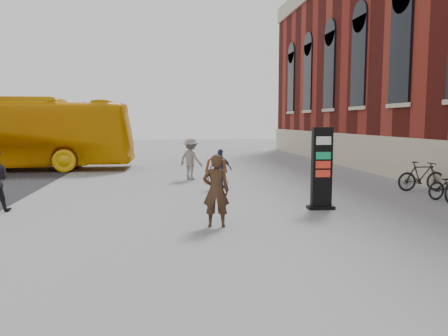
{
  "coord_description": "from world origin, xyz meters",
  "views": [
    {
      "loc": [
        -0.47,
        -9.57,
        2.48
      ],
      "look_at": [
        1.05,
        1.45,
        1.28
      ],
      "focal_mm": 35.0,
      "sensor_mm": 36.0,
      "label": 1
    }
  ],
  "objects": [
    {
      "name": "info_pylon",
      "position": [
        3.91,
        2.12,
        1.16
      ],
      "size": [
        0.76,
        0.41,
        2.32
      ],
      "rotation": [
        0.0,
        0.0,
        -0.05
      ],
      "color": "black",
      "rests_on": "ground"
    },
    {
      "name": "bus",
      "position": [
        -8.7,
        13.88,
        1.83
      ],
      "size": [
        13.21,
        3.47,
        3.66
      ],
      "primitive_type": "imported",
      "rotation": [
        0.0,
        0.0,
        1.54
      ],
      "color": "#E09E07",
      "rests_on": "road"
    },
    {
      "name": "woman",
      "position": [
        0.72,
        0.46,
        0.88
      ],
      "size": [
        0.71,
        0.66,
        1.72
      ],
      "rotation": [
        0.0,
        0.0,
        3.0
      ],
      "color": "#3F2A18",
      "rests_on": "ground"
    },
    {
      "name": "ground",
      "position": [
        0.0,
        0.0,
        0.0
      ],
      "size": [
        100.0,
        100.0,
        0.0
      ],
      "primitive_type": "plane",
      "color": "#9E9EA3"
    },
    {
      "name": "bike_7",
      "position": [
        8.6,
        4.72,
        0.53
      ],
      "size": [
        1.78,
        0.53,
        1.06
      ],
      "primitive_type": "imported",
      "rotation": [
        0.0,
        0.0,
        1.55
      ],
      "color": "black",
      "rests_on": "ground"
    },
    {
      "name": "pedestrian_c",
      "position": [
        1.58,
        6.27,
        0.73
      ],
      "size": [
        0.92,
        0.73,
        1.46
      ],
      "primitive_type": "imported",
      "rotation": [
        0.0,
        0.0,
        2.63
      ],
      "color": "navy",
      "rests_on": "ground"
    },
    {
      "name": "pedestrian_b",
      "position": [
        0.65,
        8.82,
        0.88
      ],
      "size": [
        1.28,
        1.25,
        1.76
      ],
      "primitive_type": "imported",
      "rotation": [
        0.0,
        0.0,
        2.39
      ],
      "color": "gray",
      "rests_on": "ground"
    }
  ]
}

